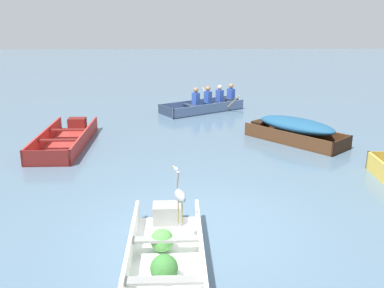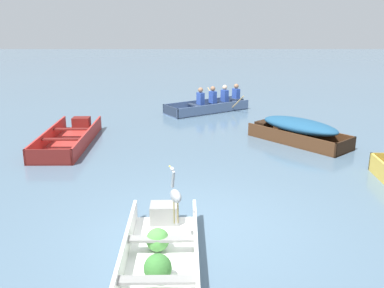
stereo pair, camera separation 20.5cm
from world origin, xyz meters
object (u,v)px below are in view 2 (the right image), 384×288
object	(u,v)px
skiff_dark_varnish_near_moored	(296,129)
skiff_red_mid_moored	(68,138)
heron_on_dinghy	(174,194)
dinghy_white_foreground	(158,260)
rowboat_slate_blue_with_crew	(210,104)

from	to	relation	value
skiff_dark_varnish_near_moored	skiff_red_mid_moored	bearing A→B (deg)	-179.40
skiff_red_mid_moored	heron_on_dinghy	bearing A→B (deg)	-60.59
dinghy_white_foreground	skiff_dark_varnish_near_moored	bearing A→B (deg)	61.49
skiff_red_mid_moored	rowboat_slate_blue_with_crew	bearing A→B (deg)	45.35
dinghy_white_foreground	skiff_dark_varnish_near_moored	world-z (taller)	skiff_dark_varnish_near_moored
skiff_dark_varnish_near_moored	heron_on_dinghy	distance (m)	6.54
rowboat_slate_blue_with_crew	dinghy_white_foreground	bearing A→B (deg)	-96.59
dinghy_white_foreground	skiff_red_mid_moored	size ratio (longest dim) A/B	0.97
skiff_red_mid_moored	heron_on_dinghy	size ratio (longest dim) A/B	4.18
skiff_dark_varnish_near_moored	heron_on_dinghy	size ratio (longest dim) A/B	3.33
rowboat_slate_blue_with_crew	heron_on_dinghy	bearing A→B (deg)	-95.78
skiff_red_mid_moored	rowboat_slate_blue_with_crew	distance (m)	5.92
skiff_red_mid_moored	heron_on_dinghy	world-z (taller)	heron_on_dinghy
rowboat_slate_blue_with_crew	heron_on_dinghy	world-z (taller)	heron_on_dinghy
skiff_dark_varnish_near_moored	dinghy_white_foreground	bearing A→B (deg)	-118.51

